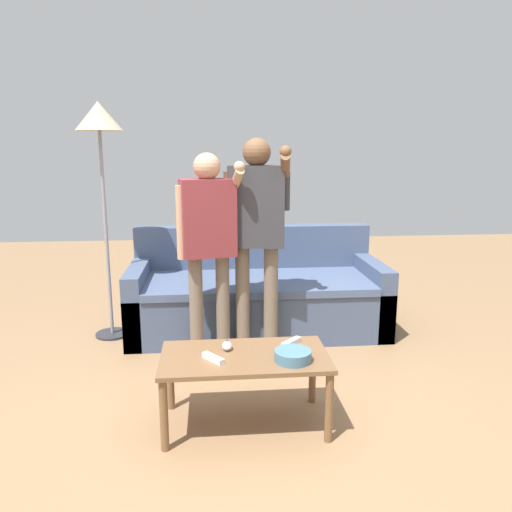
% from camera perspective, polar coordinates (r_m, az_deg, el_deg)
% --- Properties ---
extents(ground_plane, '(12.00, 12.00, 0.00)m').
position_cam_1_polar(ground_plane, '(3.04, -0.25, -18.36)').
color(ground_plane, '#93704C').
extents(couch, '(2.15, 0.96, 0.86)m').
position_cam_1_polar(couch, '(4.35, 0.05, -4.51)').
color(couch, '#475675').
rests_on(couch, ground).
extents(coffee_table, '(0.94, 0.50, 0.42)m').
position_cam_1_polar(coffee_table, '(2.83, -1.31, -12.39)').
color(coffee_table, brown).
rests_on(coffee_table, ground).
extents(snack_bowl, '(0.20, 0.20, 0.06)m').
position_cam_1_polar(snack_bowl, '(2.73, 4.27, -11.40)').
color(snack_bowl, teal).
rests_on(snack_bowl, coffee_table).
extents(game_remote_nunchuk, '(0.06, 0.09, 0.05)m').
position_cam_1_polar(game_remote_nunchuk, '(2.87, -3.37, -10.29)').
color(game_remote_nunchuk, white).
rests_on(game_remote_nunchuk, coffee_table).
extents(floor_lamp, '(0.37, 0.37, 1.91)m').
position_cam_1_polar(floor_lamp, '(4.15, -17.60, 13.41)').
color(floor_lamp, '#2D2D33').
rests_on(floor_lamp, ground).
extents(player_center, '(0.48, 0.38, 1.63)m').
position_cam_1_polar(player_center, '(3.60, 0.09, 3.87)').
color(player_center, '#756656').
rests_on(player_center, ground).
extents(player_left, '(0.48, 0.30, 1.52)m').
position_cam_1_polar(player_left, '(3.53, -5.52, 2.59)').
color(player_left, '#756656').
rests_on(player_left, ground).
extents(game_remote_wand_near, '(0.12, 0.15, 0.03)m').
position_cam_1_polar(game_remote_wand_near, '(2.74, -4.96, -11.67)').
color(game_remote_wand_near, white).
rests_on(game_remote_wand_near, coffee_table).
extents(game_remote_wand_far, '(0.13, 0.13, 0.03)m').
position_cam_1_polar(game_remote_wand_far, '(2.95, 4.10, -9.91)').
color(game_remote_wand_far, white).
rests_on(game_remote_wand_far, coffee_table).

